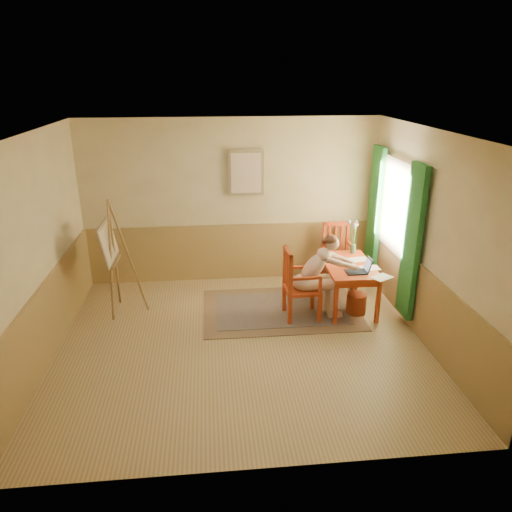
{
  "coord_description": "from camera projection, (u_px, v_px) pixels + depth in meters",
  "views": [
    {
      "loc": [
        -0.38,
        -5.69,
        3.45
      ],
      "look_at": [
        0.25,
        0.55,
        1.05
      ],
      "focal_mm": 33.59,
      "sensor_mm": 36.0,
      "label": 1
    }
  ],
  "objects": [
    {
      "name": "wainscot",
      "position": [
        238.0,
        285.0,
        7.12
      ],
      "size": [
        5.0,
        4.5,
        1.0
      ],
      "color": "#B08A4A",
      "rests_on": "room"
    },
    {
      "name": "rug",
      "position": [
        281.0,
        309.0,
        7.46
      ],
      "size": [
        2.4,
        1.61,
        0.02
      ],
      "color": "#8C7251",
      "rests_on": "room"
    },
    {
      "name": "easel",
      "position": [
        111.0,
        247.0,
        7.05
      ],
      "size": [
        0.59,
        0.79,
        1.78
      ],
      "color": "olive",
      "rests_on": "room"
    },
    {
      "name": "room",
      "position": [
        241.0,
        246.0,
        6.05
      ],
      "size": [
        5.04,
        4.54,
        2.84
      ],
      "color": "tan",
      "rests_on": "ground"
    },
    {
      "name": "wall_portrait",
      "position": [
        246.0,
        173.0,
        7.95
      ],
      "size": [
        0.6,
        0.05,
        0.76
      ],
      "color": "#8E7953",
      "rests_on": "room"
    },
    {
      "name": "table",
      "position": [
        348.0,
        270.0,
        7.34
      ],
      "size": [
        0.74,
        1.21,
        0.72
      ],
      "color": "#B0411F",
      "rests_on": "room"
    },
    {
      "name": "vase",
      "position": [
        353.0,
        238.0,
        7.69
      ],
      "size": [
        0.18,
        0.27,
        0.54
      ],
      "color": "#3F724C",
      "rests_on": "table"
    },
    {
      "name": "laptop",
      "position": [
        360.0,
        270.0,
        7.0
      ],
      "size": [
        0.36,
        0.23,
        0.22
      ],
      "color": "#1E2338",
      "rests_on": "table"
    },
    {
      "name": "figure",
      "position": [
        319.0,
        273.0,
        7.02
      ],
      "size": [
        0.96,
        0.42,
        1.29
      ],
      "color": "beige",
      "rests_on": "room"
    },
    {
      "name": "chair_back",
      "position": [
        337.0,
        255.0,
        8.21
      ],
      "size": [
        0.48,
        0.5,
        1.07
      ],
      "color": "#B0411F",
      "rests_on": "room"
    },
    {
      "name": "papers",
      "position": [
        359.0,
        266.0,
        7.25
      ],
      "size": [
        0.92,
        1.12,
        0.0
      ],
      "color": "white",
      "rests_on": "table"
    },
    {
      "name": "wastebasket",
      "position": [
        356.0,
        304.0,
        7.3
      ],
      "size": [
        0.34,
        0.34,
        0.32
      ],
      "primitive_type": "cylinder",
      "rotation": [
        0.0,
        0.0,
        -0.12
      ],
      "color": "#A54625",
      "rests_on": "room"
    },
    {
      "name": "chair_left",
      "position": [
        298.0,
        284.0,
        7.04
      ],
      "size": [
        0.52,
        0.5,
        1.09
      ],
      "color": "#B0411F",
      "rests_on": "room"
    },
    {
      "name": "window",
      "position": [
        393.0,
        220.0,
        7.32
      ],
      "size": [
        0.12,
        2.01,
        2.2
      ],
      "color": "white",
      "rests_on": "room"
    }
  ]
}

